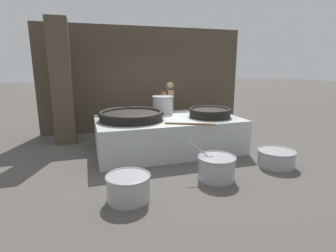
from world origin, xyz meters
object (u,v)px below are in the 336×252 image
stock_pot (163,104)px  prep_bowl_extra (128,186)px  giant_wok_near (131,115)px  cook (170,107)px  prep_bowl_vegetables (216,167)px  prep_bowl_meat (276,157)px  giant_wok_far (210,112)px

stock_pot → prep_bowl_extra: bearing=-116.0°
giant_wok_near → stock_pot: bearing=34.2°
stock_pot → prep_bowl_extra: (-1.38, -2.84, -0.82)m
cook → prep_bowl_extra: 3.86m
prep_bowl_vegetables → prep_bowl_meat: (1.48, 0.21, -0.05)m
giant_wok_near → prep_bowl_extra: (-0.44, -2.19, -0.69)m
prep_bowl_meat → giant_wok_near: bearing=147.6°
prep_bowl_vegetables → giant_wok_far: bearing=68.2°
giant_wok_far → prep_bowl_extra: 3.12m
prep_bowl_extra → prep_bowl_meat: bearing=8.9°
stock_pot → cook: bearing=56.6°
giant_wok_far → giant_wok_near: bearing=172.9°
cook → giant_wok_far: bearing=121.7°
giant_wok_near → prep_bowl_meat: size_ratio=1.99×
giant_wok_near → cook: size_ratio=0.95×
prep_bowl_vegetables → prep_bowl_meat: prep_bowl_vegetables is taller
giant_wok_near → cook: (1.31, 1.19, -0.06)m
giant_wok_far → stock_pot: size_ratio=1.85×
giant_wok_far → stock_pot: 1.29m
giant_wok_near → giant_wok_far: bearing=-7.1°
stock_pot → prep_bowl_vegetables: stock_pot is taller
cook → prep_bowl_extra: (-1.75, -3.39, -0.64)m
stock_pot → prep_bowl_vegetables: size_ratio=0.69×
prep_bowl_meat → prep_bowl_extra: 3.17m
giant_wok_far → cook: cook is taller
stock_pot → cook: 0.68m
prep_bowl_vegetables → prep_bowl_meat: bearing=8.1°
giant_wok_near → giant_wok_far: (1.88, -0.23, 0.01)m
giant_wok_far → stock_pot: bearing=137.0°
giant_wok_far → prep_bowl_vegetables: giant_wok_far is taller
cook → prep_bowl_vegetables: bearing=97.9°
giant_wok_far → stock_pot: (-0.94, 0.87, 0.12)m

